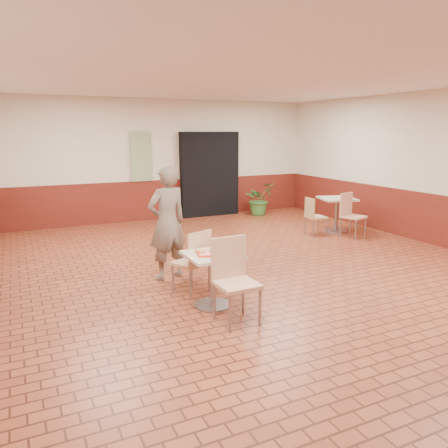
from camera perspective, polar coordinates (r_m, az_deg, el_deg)
name	(u,v)px	position (r m, az deg, el deg)	size (l,w,h in m)	color
room_shell	(266,179)	(6.64, 5.56, 5.82)	(8.01, 10.01, 3.01)	brown
wainscot_band	(265,244)	(6.82, 5.39, -2.56)	(8.00, 10.00, 1.00)	#5B1A11
corridor_doorway	(210,174)	(11.55, -1.89, 6.50)	(1.60, 0.22, 2.20)	black
promo_poster	(141,157)	(10.98, -10.78, 8.63)	(0.50, 0.03, 1.20)	gray
main_table	(213,271)	(5.58, -1.50, -6.16)	(0.66, 0.66, 0.70)	beige
chair_main_front	(234,275)	(5.15, 1.25, -6.72)	(0.47, 0.47, 1.00)	tan
chair_main_back	(194,259)	(6.00, -3.88, -4.55)	(0.54, 0.54, 0.90)	tan
customer	(167,223)	(6.58, -7.42, 0.18)	(0.64, 0.42, 1.74)	#74685A
serving_tray	(212,253)	(5.51, -1.52, -3.79)	(0.40, 0.31, 0.02)	red
ring_donut	(201,251)	(5.49, -3.02, -3.54)	(0.10, 0.10, 0.03)	#CA8E49
long_john_donut	(216,251)	(5.48, -1.11, -3.49)	(0.17, 0.14, 0.05)	#CB7F3B
paper_cup	(220,245)	(5.64, -0.59, -2.73)	(0.08, 0.08, 0.10)	white
second_table	(337,209)	(10.08, 14.50, 1.94)	(0.72, 0.72, 0.76)	#B1AB8F
chair_second_left	(313,214)	(9.64, 11.60, 1.26)	(0.41, 0.41, 0.81)	tan
chair_second_front	(350,213)	(9.65, 16.19, 1.45)	(0.53, 0.53, 0.93)	#DCA684
potted_plant	(259,199)	(11.76, 4.57, 3.28)	(0.77, 0.67, 0.86)	#376D2B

